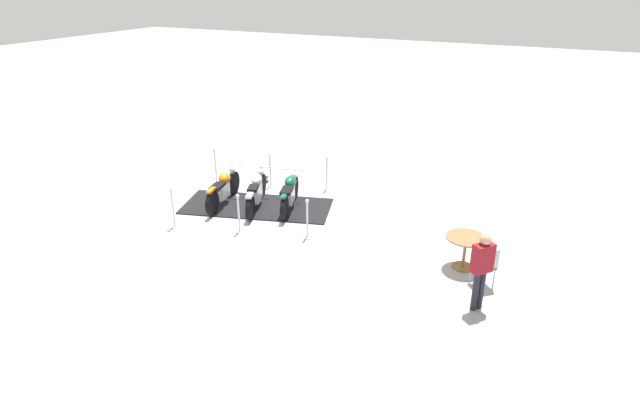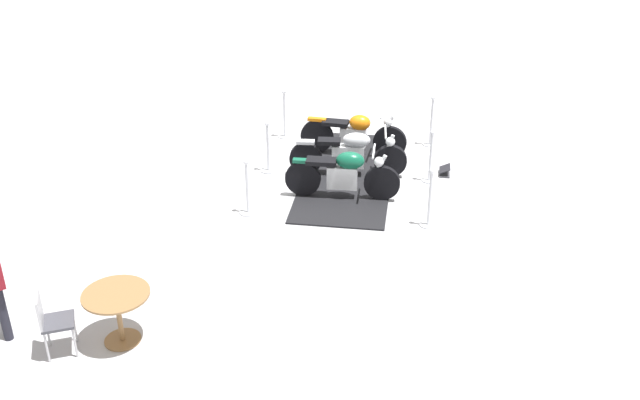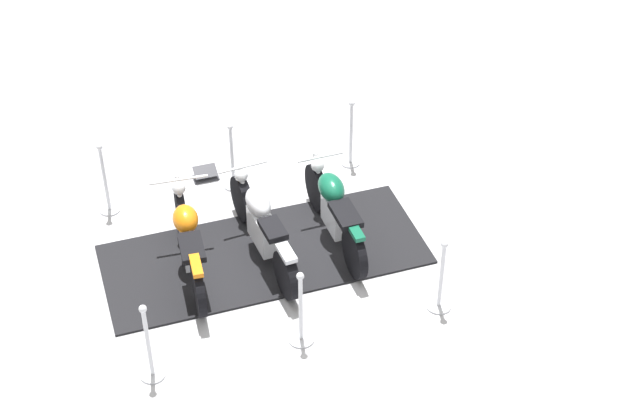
{
  "view_description": "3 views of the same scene",
  "coord_description": "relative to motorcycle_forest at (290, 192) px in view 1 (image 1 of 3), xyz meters",
  "views": [
    {
      "loc": [
        -11.2,
        -7.44,
        6.03
      ],
      "look_at": [
        0.0,
        -1.98,
        0.58
      ],
      "focal_mm": 29.2,
      "sensor_mm": 36.0,
      "label": 1
    },
    {
      "loc": [
        4.82,
        -11.78,
        6.15
      ],
      "look_at": [
        0.38,
        -2.13,
        0.56
      ],
      "focal_mm": 40.74,
      "sensor_mm": 36.0,
      "label": 2
    },
    {
      "loc": [
        -9.41,
        -0.39,
        8.2
      ],
      "look_at": [
        -0.02,
        -0.72,
        0.9
      ],
      "focal_mm": 54.25,
      "sensor_mm": 36.0,
      "label": 3
    }
  ],
  "objects": [
    {
      "name": "info_placard",
      "position": [
        1.39,
        1.76,
        -0.46
      ],
      "size": [
        0.29,
        0.4,
        0.18
      ],
      "rotation": [
        0.0,
        0.0,
        5.0
      ],
      "color": "#333338",
      "rests_on": "ground_plane"
    },
    {
      "name": "motorcycle_chrome",
      "position": [
        -0.27,
        0.92,
        -0.04
      ],
      "size": [
        2.16,
        1.03,
        0.93
      ],
      "rotation": [
        0.0,
        0.0,
        0.37
      ],
      "color": "black",
      "rests_on": "display_platform"
    },
    {
      "name": "stanchion_right_front",
      "position": [
        1.7,
        -0.32,
        -0.13
      ],
      "size": [
        0.28,
        0.28,
        1.07
      ],
      "color": "silver",
      "rests_on": "ground_plane"
    },
    {
      "name": "cafe_chair_near_table",
      "position": [
        -1.69,
        -5.54,
        0.02
      ],
      "size": [
        0.56,
        0.56,
        0.92
      ],
      "rotation": [
        0.0,
        0.0,
        0.73
      ],
      "color": "#B7B7BC",
      "rests_on": "ground_plane"
    },
    {
      "name": "stanchion_left_mid",
      "position": [
        -1.81,
        0.46,
        -0.17
      ],
      "size": [
        0.31,
        0.31,
        1.04
      ],
      "color": "silver",
      "rests_on": "ground_plane"
    },
    {
      "name": "motorcycle_forest",
      "position": [
        0.0,
        0.0,
        0.0
      ],
      "size": [
        2.02,
        0.83,
        0.96
      ],
      "rotation": [
        0.0,
        0.0,
        0.31
      ],
      "color": "black",
      "rests_on": "display_platform"
    },
    {
      "name": "display_platform",
      "position": [
        -0.3,
        0.91,
        -0.5
      ],
      "size": [
        2.79,
        4.42,
        0.03
      ],
      "primitive_type": "cube",
      "rotation": [
        0.0,
        0.0,
        1.86
      ],
      "color": "black",
      "rests_on": "ground_plane"
    },
    {
      "name": "motorcycle_copper",
      "position": [
        -0.54,
        1.83,
        -0.01
      ],
      "size": [
        2.16,
        0.78,
        0.99
      ],
      "rotation": [
        0.0,
        0.0,
        0.22
      ],
      "color": "black",
      "rests_on": "display_platform"
    },
    {
      "name": "cafe_table",
      "position": [
        -1.07,
        -5.0,
        0.06
      ],
      "size": [
        0.88,
        0.88,
        0.76
      ],
      "color": "olive",
      "rests_on": "ground_plane"
    },
    {
      "name": "stanchion_left_front",
      "position": [
        -1.31,
        -1.21,
        -0.17
      ],
      "size": [
        0.31,
        0.31,
        1.03
      ],
      "color": "silver",
      "rests_on": "ground_plane"
    },
    {
      "name": "stanchion_right_rear",
      "position": [
        0.71,
        3.03,
        -0.11
      ],
      "size": [
        0.28,
        0.28,
        1.1
      ],
      "color": "silver",
      "rests_on": "ground_plane"
    },
    {
      "name": "stanchion_right_mid",
      "position": [
        1.21,
        1.35,
        -0.14
      ],
      "size": [
        0.29,
        0.29,
        1.05
      ],
      "color": "silver",
      "rests_on": "ground_plane"
    },
    {
      "name": "stanchion_left_rear",
      "position": [
        -2.3,
        2.14,
        -0.13
      ],
      "size": [
        0.29,
        0.29,
        1.08
      ],
      "color": "silver",
      "rests_on": "ground_plane"
    },
    {
      "name": "ground_plane",
      "position": [
        -0.3,
        0.91,
        -0.51
      ],
      "size": [
        80.0,
        80.0,
        0.0
      ],
      "primitive_type": "plane",
      "color": "#B2B2B7"
    },
    {
      "name": "bystander_person",
      "position": [
        -2.53,
        -5.56,
        0.47
      ],
      "size": [
        0.45,
        0.42,
        1.64
      ],
      "rotation": [
        0.0,
        0.0,
        0.91
      ],
      "color": "#23232D",
      "rests_on": "ground_plane"
    }
  ]
}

